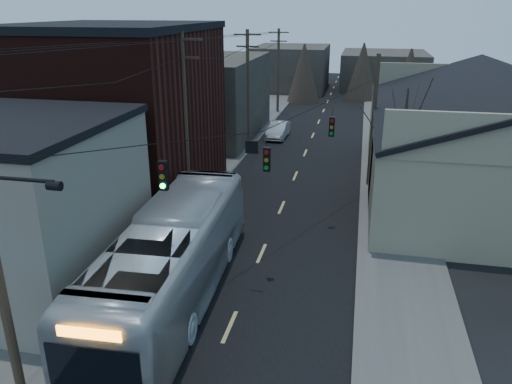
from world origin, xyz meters
TOP-DOWN VIEW (x-y plane):
  - road_surface at (0.00, 30.00)m, footprint 9.00×110.00m
  - sidewalk_left at (-6.50, 30.00)m, footprint 4.00×110.00m
  - sidewalk_right at (6.50, 30.00)m, footprint 4.00×110.00m
  - building_clapboard at (-9.00, 9.00)m, footprint 8.00×8.00m
  - building_brick at (-10.00, 20.00)m, footprint 10.00×12.00m
  - building_left_far at (-9.50, 36.00)m, footprint 9.00×14.00m
  - warehouse at (13.00, 25.00)m, footprint 16.16×20.60m
  - building_far_left at (-6.00, 65.00)m, footprint 10.00×12.00m
  - building_far_right at (7.00, 70.00)m, footprint 12.00×14.00m
  - bare_tree at (6.50, 20.00)m, footprint 0.40×0.40m
  - utility_lines at (-3.11, 24.14)m, footprint 11.24×45.28m
  - bus at (-2.65, 9.36)m, footprint 3.69×13.50m
  - parked_car at (-3.00, 36.53)m, footprint 1.65×4.42m

SIDE VIEW (x-z plane):
  - road_surface at x=0.00m, z-range 0.00..0.02m
  - sidewalk_left at x=-6.50m, z-range 0.00..0.12m
  - sidewalk_right at x=6.50m, z-range 0.00..0.12m
  - parked_car at x=-3.00m, z-range 0.00..1.44m
  - bus at x=-2.65m, z-range 0.00..3.73m
  - building_far_right at x=7.00m, z-range 0.00..5.00m
  - warehouse at x=13.00m, z-range -1.17..6.56m
  - building_far_left at x=-6.00m, z-range 0.00..6.00m
  - building_clapboard at x=-9.00m, z-range 0.00..7.00m
  - building_left_far at x=-9.50m, z-range 0.00..7.00m
  - bare_tree at x=6.50m, z-range 0.00..7.20m
  - utility_lines at x=-3.11m, z-range -0.30..10.20m
  - building_brick at x=-10.00m, z-range 0.00..10.00m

